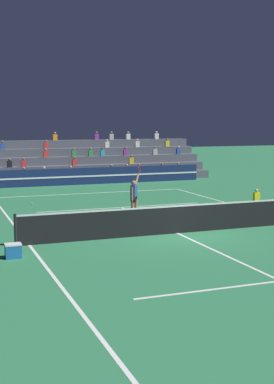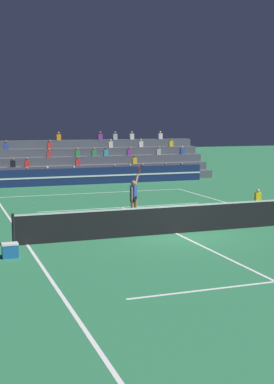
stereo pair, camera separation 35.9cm
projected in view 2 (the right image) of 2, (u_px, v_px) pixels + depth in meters
name	position (u px, v px, depth m)	size (l,w,h in m)	color
ground_plane	(176.00, 233.00, 19.95)	(120.00, 120.00, 0.00)	#2D7A4C
court_lines	(176.00, 233.00, 19.95)	(11.10, 23.90, 0.01)	white
tennis_net	(176.00, 219.00, 19.87)	(12.00, 0.10, 1.10)	black
sponsor_banner_wall	(75.00, 176.00, 35.03)	(18.00, 0.26, 1.10)	navy
bleacher_stand	(63.00, 165.00, 38.51)	(20.97, 4.75, 3.38)	#4C515B
ball_kid_courtside	(258.00, 199.00, 26.32)	(0.30, 0.36, 0.84)	black
tennis_player	(134.00, 198.00, 22.33)	(0.88, 1.05, 2.34)	#9E7051
tennis_ball	(33.00, 203.00, 27.04)	(0.07, 0.07, 0.07)	#C6DB33
equipment_cooler	(10.00, 250.00, 16.40)	(0.50, 0.38, 0.45)	#1E66B2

